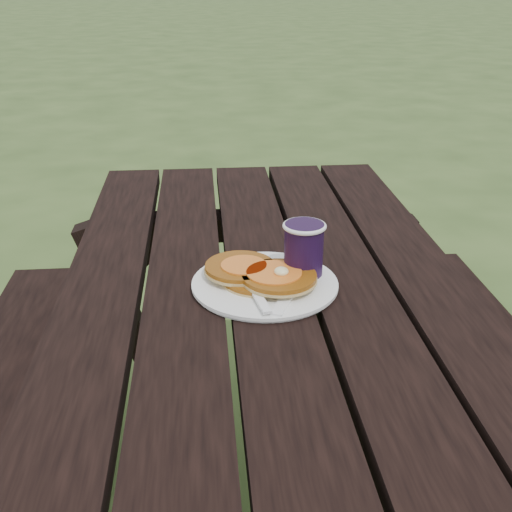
{
  "coord_description": "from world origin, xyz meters",
  "views": [
    {
      "loc": [
        -0.11,
        -0.88,
        1.29
      ],
      "look_at": [
        -0.02,
        0.18,
        0.8
      ],
      "focal_mm": 45.0,
      "sensor_mm": 36.0,
      "label": 1
    }
  ],
  "objects": [
    {
      "name": "fork",
      "position": [
        -0.02,
        0.08,
        0.77
      ],
      "size": [
        0.06,
        0.16,
        0.01
      ],
      "primitive_type": null,
      "rotation": [
        0.0,
        0.0,
        0.19
      ],
      "color": "white",
      "rests_on": "plate"
    },
    {
      "name": "plate",
      "position": [
        -0.01,
        0.15,
        0.76
      ],
      "size": [
        0.28,
        0.28,
        0.01
      ],
      "primitive_type": "cylinder",
      "rotation": [
        0.0,
        0.0,
        -0.08
      ],
      "color": "white",
      "rests_on": "picnic_table"
    },
    {
      "name": "knife",
      "position": [
        0.03,
        0.11,
        0.76
      ],
      "size": [
        0.09,
        0.17,
        0.0
      ],
      "primitive_type": "cube",
      "rotation": [
        0.0,
        0.0,
        -0.39
      ],
      "color": "white",
      "rests_on": "plate"
    },
    {
      "name": "pancake_stack",
      "position": [
        -0.01,
        0.15,
        0.77
      ],
      "size": [
        0.2,
        0.18,
        0.04
      ],
      "rotation": [
        0.0,
        0.0,
        -0.32
      ],
      "color": "#8A4B0F",
      "rests_on": "plate"
    },
    {
      "name": "picnic_table",
      "position": [
        0.0,
        0.0,
        0.37
      ],
      "size": [
        1.36,
        1.8,
        0.75
      ],
      "color": "black",
      "rests_on": "ground"
    },
    {
      "name": "coffee_cup",
      "position": [
        0.07,
        0.18,
        0.81
      ],
      "size": [
        0.08,
        0.08,
        0.11
      ],
      "rotation": [
        0.0,
        0.0,
        -0.03
      ],
      "color": "black",
      "rests_on": "picnic_table"
    }
  ]
}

